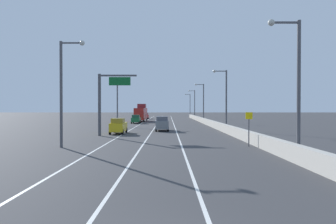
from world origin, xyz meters
name	(u,v)px	position (x,y,z in m)	size (l,w,h in m)	color
ground_plane	(166,122)	(0.00, 64.00, 0.00)	(320.00, 320.00, 0.00)	#38383A
lane_stripe_left	(139,124)	(-5.50, 55.00, 0.00)	(0.16, 130.00, 0.00)	silver
lane_stripe_center	(156,124)	(-2.00, 55.00, 0.00)	(0.16, 130.00, 0.00)	silver
lane_stripe_right	(173,124)	(1.50, 55.00, 0.00)	(0.16, 130.00, 0.00)	silver
jersey_barrier_right	(218,126)	(8.24, 40.00, 0.55)	(0.60, 120.00, 1.10)	#B2ADA3
overhead_sign_gantry	(105,97)	(-7.26, 29.68, 4.73)	(4.68, 0.36, 7.50)	#47474C
speed_advisory_sign	(248,126)	(7.34, 19.57, 1.76)	(0.60, 0.11, 3.00)	#4C4C51
lamp_post_right_near	(293,78)	(8.50, 13.06, 5.29)	(2.14, 0.44, 9.11)	#4C4C51
lamp_post_right_second	(223,95)	(8.76, 38.24, 5.29)	(2.14, 0.44, 9.11)	#4C4C51
lamp_post_right_third	(201,100)	(8.36, 63.42, 5.29)	(2.14, 0.44, 9.11)	#4C4C51
lamp_post_right_fourth	(193,102)	(8.54, 88.60, 5.29)	(2.14, 0.44, 9.11)	#4C4C51
lamp_post_right_fifth	(188,103)	(8.95, 113.78, 5.29)	(2.14, 0.44, 9.11)	#4C4C51
lamp_post_left_near	(63,85)	(-8.52, 19.06, 5.29)	(2.14, 0.44, 9.11)	#4C4C51
lamp_post_left_mid	(118,98)	(-8.91, 49.27, 5.29)	(2.14, 0.44, 9.11)	#4C4C51
car_yellow_0	(117,126)	(-6.22, 32.76, 1.01)	(1.82, 4.26, 2.03)	gold
car_gray_1	(161,124)	(-0.61, 37.67, 1.05)	(2.05, 4.37, 2.12)	slate
car_green_2	(135,119)	(-6.76, 59.07, 0.94)	(1.87, 4.33, 1.89)	#196033
car_red_3	(144,116)	(-6.77, 86.35, 0.94)	(1.94, 4.70, 1.88)	red
box_truck	(140,113)	(-6.59, 69.13, 2.05)	(2.66, 9.64, 4.46)	#A51E19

